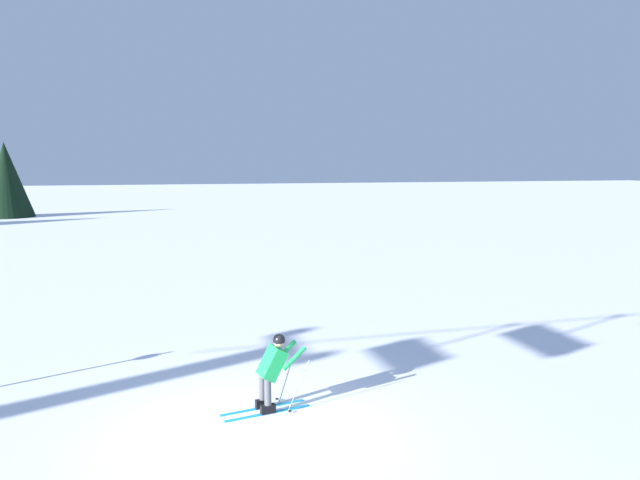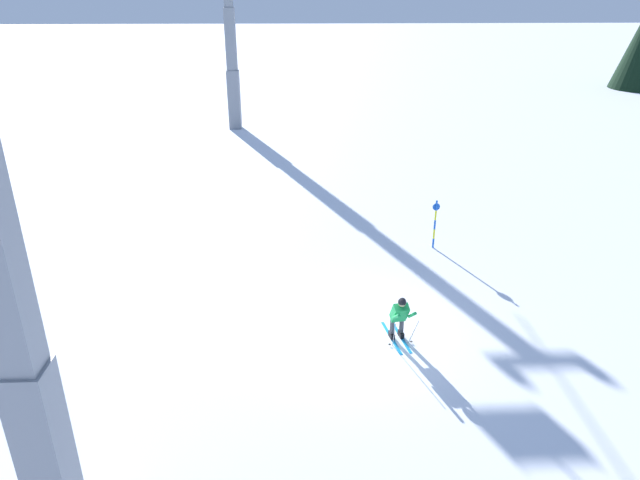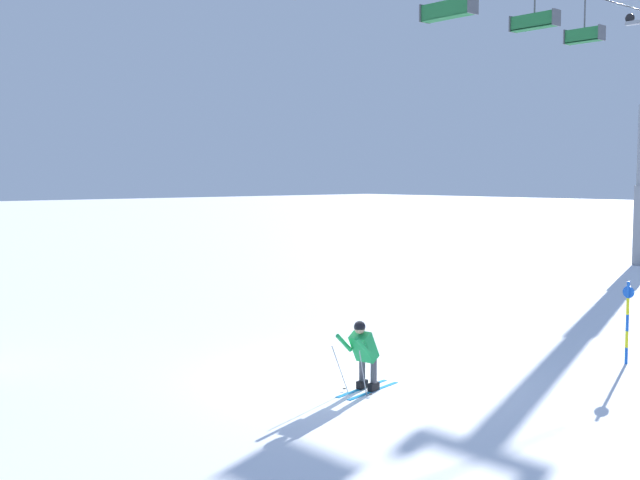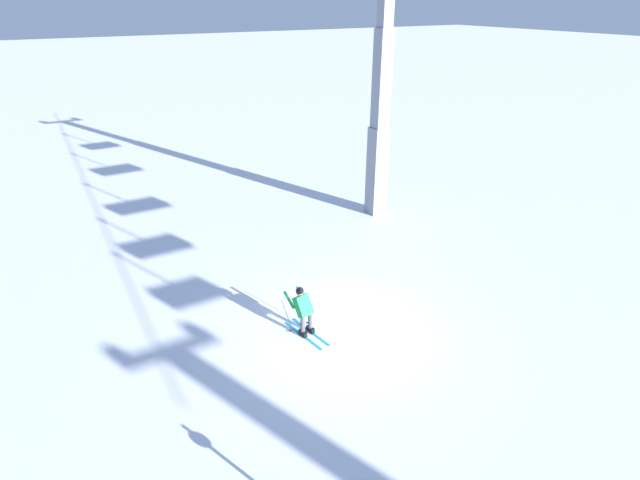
% 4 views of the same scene
% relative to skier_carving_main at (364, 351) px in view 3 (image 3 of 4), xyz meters
% --- Properties ---
extents(ground_plane, '(260.00, 260.00, 0.00)m').
position_rel_skier_carving_main_xyz_m(ground_plane, '(0.57, 1.01, -0.83)').
color(ground_plane, white).
extents(skier_carving_main, '(1.73, 0.81, 1.59)m').
position_rel_skier_carving_main_xyz_m(skier_carving_main, '(0.00, 0.00, 0.00)').
color(skier_carving_main, '#198CCC').
rests_on(skier_carving_main, ground_plane).
extents(chairlift_seat_middle, '(0.61, 2.22, 2.28)m').
position_rel_skier_carving_main_xyz_m(chairlift_seat_middle, '(11.04, 7.09, 9.37)').
color(chairlift_seat_middle, black).
extents(chairlift_seat_fourth, '(0.61, 2.03, 2.00)m').
position_rel_skier_carving_main_xyz_m(chairlift_seat_fourth, '(16.36, 7.09, 9.64)').
color(chairlift_seat_fourth, black).
extents(chairlift_seat_farthest, '(0.61, 1.68, 2.11)m').
position_rel_skier_carving_main_xyz_m(chairlift_seat_farthest, '(20.12, 7.09, 9.56)').
color(chairlift_seat_farthest, black).
extents(trail_marker_pole, '(0.07, 0.28, 1.92)m').
position_rel_skier_carving_main_xyz_m(trail_marker_pole, '(6.21, -2.35, 0.21)').
color(trail_marker_pole, blue).
rests_on(trail_marker_pole, ground_plane).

